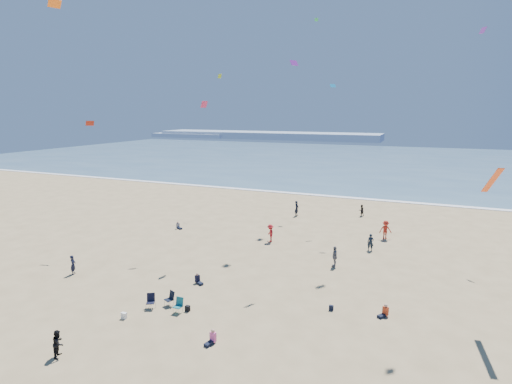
% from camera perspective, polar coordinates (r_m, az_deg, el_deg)
% --- Properties ---
extents(ground, '(220.00, 220.00, 0.00)m').
position_cam_1_polar(ground, '(23.23, -13.28, -22.62)').
color(ground, tan).
rests_on(ground, ground).
extents(ocean, '(220.00, 100.00, 0.06)m').
position_cam_1_polar(ocean, '(111.73, 16.50, 4.29)').
color(ocean, '#476B84').
rests_on(ocean, ground).
extents(surf_line, '(220.00, 1.20, 0.08)m').
position_cam_1_polar(surf_line, '(62.82, 11.38, -0.66)').
color(surf_line, white).
rests_on(surf_line, ground).
extents(headland_far, '(110.00, 20.00, 3.20)m').
position_cam_1_polar(headland_far, '(199.09, 1.49, 8.10)').
color(headland_far, '#7A8EA8').
rests_on(headland_far, ground).
extents(headland_near, '(40.00, 14.00, 2.00)m').
position_cam_1_polar(headland_near, '(212.51, -9.22, 8.01)').
color(headland_near, '#7A8EA8').
rests_on(headland_near, ground).
extents(standing_flyers, '(31.86, 44.27, 1.94)m').
position_cam_1_polar(standing_flyers, '(30.67, 9.44, -11.81)').
color(standing_flyers, '#3A52A0').
rests_on(standing_flyers, ground).
extents(seated_group, '(24.30, 24.29, 0.84)m').
position_cam_1_polar(seated_group, '(28.94, -3.32, -14.14)').
color(seated_group, white).
rests_on(seated_group, ground).
extents(chair_cluster, '(2.71, 1.61, 1.00)m').
position_cam_1_polar(chair_cluster, '(28.08, -12.79, -15.08)').
color(chair_cluster, black).
rests_on(chair_cluster, ground).
extents(white_tote, '(0.35, 0.20, 0.40)m').
position_cam_1_polar(white_tote, '(27.76, -18.35, -16.42)').
color(white_tote, white).
rests_on(white_tote, ground).
extents(black_backpack, '(0.30, 0.22, 0.38)m').
position_cam_1_polar(black_backpack, '(27.68, -9.75, -16.08)').
color(black_backpack, black).
rests_on(black_backpack, ground).
extents(navy_bag, '(0.28, 0.18, 0.34)m').
position_cam_1_polar(navy_bag, '(27.88, 10.70, -15.95)').
color(navy_bag, black).
rests_on(navy_bag, ground).
extents(kites_aloft, '(44.77, 43.61, 26.16)m').
position_cam_1_polar(kites_aloft, '(27.35, 18.32, 14.75)').
color(kites_aloft, '#1389C6').
rests_on(kites_aloft, ground).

